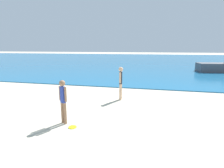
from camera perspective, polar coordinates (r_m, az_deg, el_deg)
water at (r=41.97m, az=11.64°, el=7.66°), size 160.00×60.00×0.06m
person_standing at (r=6.72m, az=-15.31°, el=-4.71°), size 0.35×0.22×1.62m
frisbee at (r=6.61m, az=-12.46°, el=-13.26°), size 0.28×0.28×0.03m
person_distant at (r=9.44m, az=2.78°, el=0.85°), size 0.23×0.40×1.76m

